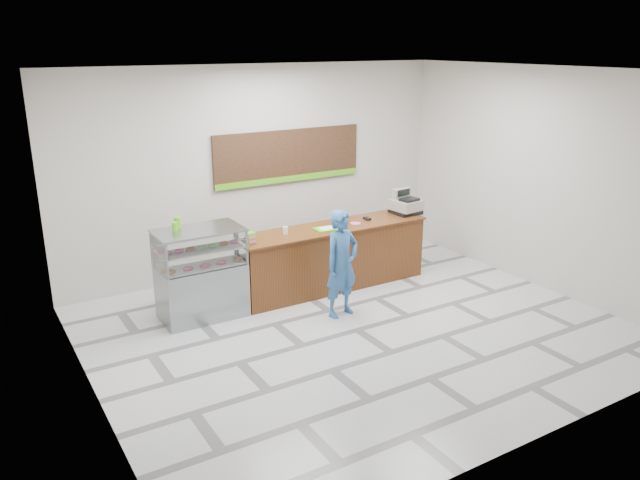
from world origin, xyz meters
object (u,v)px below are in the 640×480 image
serving_tray (326,229)px  customer (342,264)px  cash_register (405,204)px  sales_counter (332,257)px  display_case (201,273)px

serving_tray → customer: 0.97m
cash_register → serving_tray: size_ratio=1.34×
serving_tray → sales_counter: bearing=34.1°
customer → serving_tray: bearing=62.1°
display_case → serving_tray: display_case is taller
sales_counter → display_case: (-2.22, -0.00, 0.16)m
sales_counter → customer: 1.12m
sales_counter → display_case: 2.23m
display_case → serving_tray: bearing=-2.5°
cash_register → customer: (-1.95, -1.01, -0.39)m
customer → cash_register: bearing=17.6°
display_case → serving_tray: size_ratio=3.52×
display_case → customer: (1.77, -0.99, 0.12)m
sales_counter → customer: size_ratio=2.06×
sales_counter → customer: customer is taller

